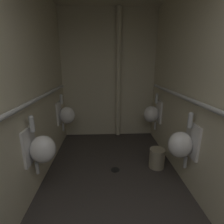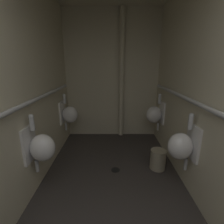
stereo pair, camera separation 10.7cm
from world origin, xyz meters
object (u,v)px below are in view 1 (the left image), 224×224
(urinal_left_far, at_px, (66,115))
(standpipe_back_wall, at_px, (118,77))
(urinal_right_far, at_px, (152,114))
(floor_drain, at_px, (115,170))
(urinal_right_mid, at_px, (182,144))
(waste_bin, at_px, (157,158))
(urinal_left_mid, at_px, (41,148))

(urinal_left_far, relative_size, standpipe_back_wall, 0.28)
(urinal_left_far, height_order, standpipe_back_wall, standpipe_back_wall)
(urinal_right_far, height_order, floor_drain, urinal_right_far)
(urinal_right_mid, relative_size, standpipe_back_wall, 0.28)
(urinal_left_far, xyz_separation_m, urinal_right_far, (1.73, 0.00, 0.00))
(urinal_left_far, xyz_separation_m, standpipe_back_wall, (1.07, 0.44, 0.70))
(waste_bin, bearing_deg, urinal_right_far, 81.29)
(urinal_right_mid, height_order, standpipe_back_wall, standpipe_back_wall)
(urinal_left_far, bearing_deg, urinal_right_far, 0.03)
(urinal_left_far, height_order, floor_drain, urinal_left_far)
(urinal_right_far, height_order, waste_bin, urinal_right_far)
(urinal_left_far, height_order, waste_bin, urinal_left_far)
(standpipe_back_wall, bearing_deg, urinal_left_far, -157.78)
(urinal_left_mid, height_order, urinal_left_far, same)
(urinal_left_far, bearing_deg, waste_bin, -27.97)
(urinal_left_mid, xyz_separation_m, standpipe_back_wall, (1.07, 1.81, 0.70))
(waste_bin, bearing_deg, urinal_left_far, 152.03)
(urinal_left_far, relative_size, urinal_right_far, 1.00)
(urinal_right_far, bearing_deg, floor_drain, -131.81)
(urinal_left_mid, height_order, waste_bin, urinal_left_mid)
(urinal_right_far, bearing_deg, urinal_left_mid, -141.52)
(urinal_right_mid, relative_size, urinal_right_far, 1.00)
(urinal_left_far, relative_size, floor_drain, 5.39)
(floor_drain, bearing_deg, urinal_left_mid, -152.96)
(urinal_left_mid, bearing_deg, waste_bin, 18.16)
(urinal_right_far, distance_m, waste_bin, 0.99)
(standpipe_back_wall, xyz_separation_m, waste_bin, (0.53, -1.28, -1.20))
(standpipe_back_wall, bearing_deg, urinal_right_far, -33.45)
(urinal_right_mid, bearing_deg, urinal_left_far, 142.33)
(urinal_left_mid, bearing_deg, urinal_right_far, 38.48)
(urinal_left_mid, relative_size, urinal_right_far, 1.00)
(urinal_left_far, xyz_separation_m, waste_bin, (1.60, -0.85, -0.50))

